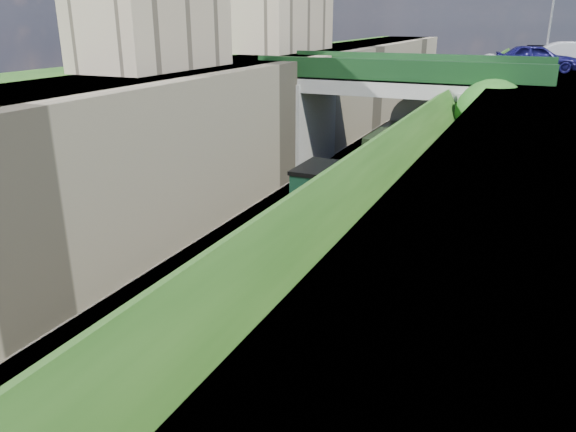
{
  "coord_description": "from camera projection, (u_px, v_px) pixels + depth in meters",
  "views": [
    {
      "loc": [
        8.0,
        -9.2,
        9.41
      ],
      "look_at": [
        0.0,
        8.59,
        2.46
      ],
      "focal_mm": 35.0,
      "sensor_mm": 36.0,
      "label": 1
    }
  ],
  "objects": [
    {
      "name": "locomotive",
      "position": [
        305.0,
        247.0,
        19.34
      ],
      "size": [
        3.1,
        10.23,
        3.83
      ],
      "color": "black",
      "rests_on": "trackbed"
    },
    {
      "name": "coach_middle",
      "position": [
        463.0,
        100.0,
        52.59
      ],
      "size": [
        2.9,
        18.0,
        3.7
      ],
      "color": "black",
      "rests_on": "trackbed"
    },
    {
      "name": "track_right",
      "position": [
        393.0,
        193.0,
        30.79
      ],
      "size": [
        2.5,
        90.0,
        0.2
      ],
      "color": "black",
      "rests_on": "trackbed"
    },
    {
      "name": "car_silver",
      "position": [
        574.0,
        55.0,
        36.24
      ],
      "size": [
        5.13,
        2.42,
        1.62
      ],
      "primitive_type": "imported",
      "rotation": [
        0.0,
        0.0,
        1.72
      ],
      "color": "#B5B6BB",
      "rests_on": "street_plateau_right"
    },
    {
      "name": "road_bridge",
      "position": [
        410.0,
        112.0,
        33.03
      ],
      "size": [
        16.0,
        6.4,
        7.25
      ],
      "color": "gray",
      "rests_on": "ground"
    },
    {
      "name": "trackbed",
      "position": [
        372.0,
        193.0,
        31.3
      ],
      "size": [
        10.0,
        90.0,
        0.2
      ],
      "primitive_type": "cube",
      "color": "#473F38",
      "rests_on": "ground"
    },
    {
      "name": "building_far",
      "position": [
        277.0,
        8.0,
        40.62
      ],
      "size": [
        5.0,
        10.0,
        6.0
      ],
      "primitive_type": "cube",
      "color": "gray",
      "rests_on": "street_plateau_left"
    },
    {
      "name": "coach_front",
      "position": [
        423.0,
        136.0,
        36.44
      ],
      "size": [
        2.9,
        18.0,
        3.7
      ],
      "color": "black",
      "rests_on": "trackbed"
    },
    {
      "name": "street_plateau_right",
      "position": [
        569.0,
        157.0,
        26.61
      ],
      "size": [
        8.0,
        90.0,
        6.25
      ],
      "primitive_type": "cube",
      "color": "#262628",
      "rests_on": "ground"
    },
    {
      "name": "tree",
      "position": [
        493.0,
        119.0,
        27.59
      ],
      "size": [
        3.6,
        3.8,
        6.6
      ],
      "color": "black",
      "rests_on": "ground"
    },
    {
      "name": "embankment_slope",
      "position": [
        471.0,
        153.0,
        29.15
      ],
      "size": [
        4.97,
        90.0,
        6.63
      ],
      "color": "#1E4714",
      "rests_on": "ground"
    },
    {
      "name": "retaining_wall",
      "position": [
        282.0,
        125.0,
        32.28
      ],
      "size": [
        1.0,
        90.0,
        7.0
      ],
      "primitive_type": "cube",
      "color": "#756B56",
      "rests_on": "ground"
    },
    {
      "name": "track_left",
      "position": [
        338.0,
        187.0,
        32.02
      ],
      "size": [
        2.5,
        90.0,
        0.2
      ],
      "color": "black",
      "rests_on": "trackbed"
    },
    {
      "name": "lamppost",
      "position": [
        552.0,
        14.0,
        35.71
      ],
      "size": [
        0.87,
        0.15,
        6.0
      ],
      "color": "gray",
      "rests_on": "street_plateau_right"
    },
    {
      "name": "car_blue",
      "position": [
        536.0,
        58.0,
        33.77
      ],
      "size": [
        4.97,
        2.68,
        1.6
      ],
      "primitive_type": "imported",
      "rotation": [
        0.0,
        0.0,
        1.74
      ],
      "color": "#151251",
      "rests_on": "street_plateau_right"
    },
    {
      "name": "coach_rear",
      "position": [
        485.0,
        80.0,
        68.74
      ],
      "size": [
        2.9,
        18.0,
        3.7
      ],
      "color": "black",
      "rests_on": "trackbed"
    },
    {
      "name": "building_near",
      "position": [
        153.0,
        25.0,
        26.82
      ],
      "size": [
        4.0,
        8.0,
        4.0
      ],
      "primitive_type": "cube",
      "color": "gray",
      "rests_on": "street_plateau_left"
    },
    {
      "name": "street_plateau_left",
      "position": [
        229.0,
        121.0,
        33.63
      ],
      "size": [
        6.0,
        90.0,
        7.0
      ],
      "primitive_type": "cube",
      "color": "#262628",
      "rests_on": "ground"
    },
    {
      "name": "tender",
      "position": [
        366.0,
        196.0,
        25.76
      ],
      "size": [
        2.7,
        6.0,
        3.05
      ],
      "color": "black",
      "rests_on": "trackbed"
    },
    {
      "name": "ground",
      "position": [
        149.0,
        412.0,
        14.15
      ],
      "size": [
        160.0,
        160.0,
        0.0
      ],
      "primitive_type": "plane",
      "color": "#1E4714",
      "rests_on": "ground"
    }
  ]
}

